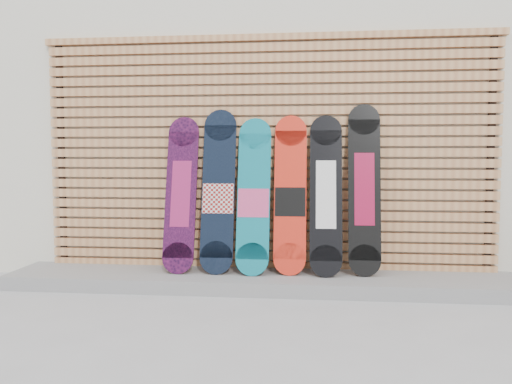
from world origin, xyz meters
The scene contains 10 objects.
ground centered at (0.00, 0.00, 0.00)m, with size 80.00×80.00×0.00m, color #99999C.
building centered at (0.50, 3.50, 1.80)m, with size 12.00×5.00×3.60m, color beige.
concrete_step centered at (-0.15, 0.68, 0.06)m, with size 4.60×0.70×0.12m, color gray.
slat_wall centered at (-0.15, 0.97, 1.21)m, with size 4.26×0.08×2.29m.
snowboard_0 centered at (-0.92, 0.77, 0.83)m, with size 0.29×0.36×1.42m.
snowboard_1 centered at (-0.57, 0.77, 0.85)m, with size 0.30×0.35×1.49m.
snowboard_2 centered at (-0.25, 0.76, 0.81)m, with size 0.29×0.37×1.41m.
snowboard_3 centered at (0.08, 0.79, 0.82)m, with size 0.29×0.32×1.43m.
snowboard_4 centered at (0.40, 0.77, 0.83)m, with size 0.29×0.36×1.43m.
snowboard_5 centered at (0.73, 0.80, 0.88)m, with size 0.28×0.29×1.52m.
Camera 1 is at (0.22, -3.69, 1.16)m, focal length 35.00 mm.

